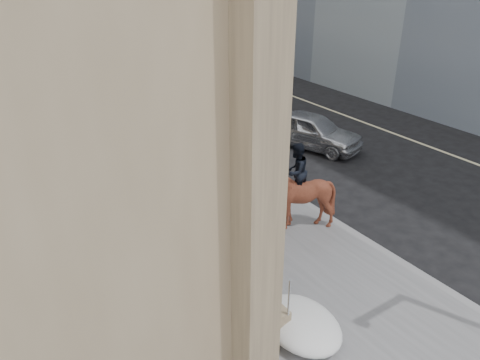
% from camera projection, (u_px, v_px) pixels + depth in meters
% --- Properties ---
extents(ground, '(140.00, 140.00, 0.00)m').
position_uv_depth(ground, '(292.00, 270.00, 12.52)').
color(ground, black).
rests_on(ground, ground).
extents(sidewalk, '(5.00, 80.00, 0.12)m').
position_uv_depth(sidewalk, '(142.00, 149.00, 19.92)').
color(sidewalk, '#575659').
rests_on(sidewalk, ground).
extents(curb, '(0.24, 80.00, 0.12)m').
position_uv_depth(curb, '(196.00, 136.00, 21.23)').
color(curb, slate).
rests_on(curb, ground).
extents(lane_line, '(0.15, 70.00, 0.01)m').
position_uv_depth(lane_line, '(324.00, 108.00, 25.18)').
color(lane_line, '#BFB78C').
rests_on(lane_line, ground).
extents(far_podium, '(2.00, 80.00, 4.00)m').
position_uv_depth(far_podium, '(391.00, 59.00, 26.78)').
color(far_podium, brown).
rests_on(far_podium, ground).
extents(streetlight_mid, '(1.71, 0.24, 8.00)m').
position_uv_depth(streetlight_mid, '(153.00, 22.00, 22.24)').
color(streetlight_mid, '#2D2D30').
rests_on(streetlight_mid, ground).
extents(traffic_signal, '(4.10, 0.22, 6.00)m').
position_uv_depth(traffic_signal, '(88.00, 17.00, 28.11)').
color(traffic_signal, '#2D2D30').
rests_on(traffic_signal, ground).
extents(snow_bank, '(1.70, 18.10, 0.76)m').
position_uv_depth(snow_bank, '(126.00, 163.00, 17.62)').
color(snow_bank, silver).
rests_on(snow_bank, sidewalk).
extents(mounted_horse_left, '(1.77, 2.39, 2.59)m').
position_uv_depth(mounted_horse_left, '(187.00, 184.00, 14.60)').
color(mounted_horse_left, '#502A18').
rests_on(mounted_horse_left, sidewalk).
extents(mounted_horse_right, '(2.18, 2.31, 2.68)m').
position_uv_depth(mounted_horse_right, '(296.00, 194.00, 13.77)').
color(mounted_horse_right, '#512417').
rests_on(mounted_horse_right, sidewalk).
extents(pedestrian, '(0.96, 0.48, 1.57)m').
position_uv_depth(pedestrian, '(240.00, 196.00, 14.34)').
color(pedestrian, black).
rests_on(pedestrian, sidewalk).
extents(car_silver, '(3.06, 4.72, 1.49)m').
position_uv_depth(car_silver, '(312.00, 130.00, 19.96)').
color(car_silver, '#AFB1B7').
rests_on(car_silver, ground).
extents(car_grey, '(3.10, 5.45, 1.49)m').
position_uv_depth(car_grey, '(237.00, 56.00, 33.61)').
color(car_grey, '#4C4E53').
rests_on(car_grey, ground).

